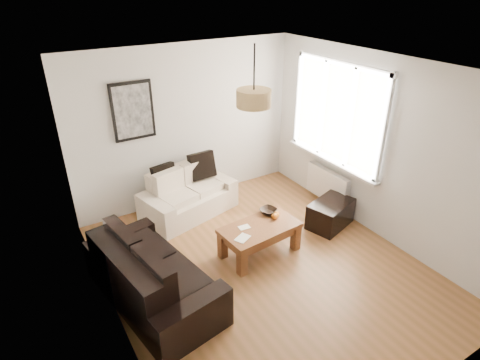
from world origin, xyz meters
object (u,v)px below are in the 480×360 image
coffee_table (260,239)px  sofa_leather (153,272)px  loveseat_cream (188,193)px  ottoman (330,214)px

coffee_table → sofa_leather: bearing=-176.8°
sofa_leather → coffee_table: (1.57, 0.09, -0.18)m
sofa_leather → coffee_table: sofa_leather is taller
loveseat_cream → coffee_table: size_ratio=1.37×
ottoman → sofa_leather: bearing=-178.2°
loveseat_cream → coffee_table: loveseat_cream is taller
ottoman → loveseat_cream: bearing=139.1°
loveseat_cream → ottoman: size_ratio=2.06×
sofa_leather → coffee_table: bearing=-96.3°
sofa_leather → ottoman: sofa_leather is taller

